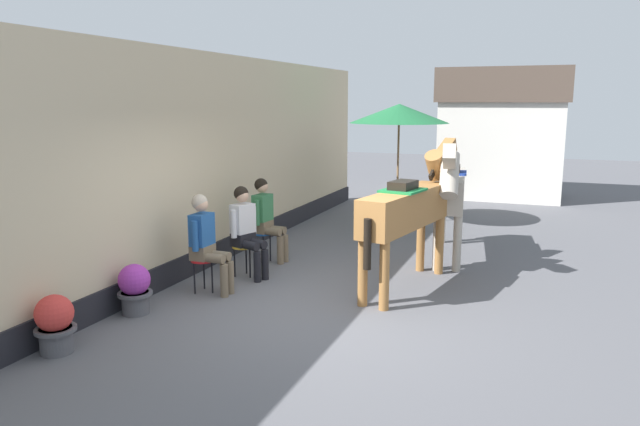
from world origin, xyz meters
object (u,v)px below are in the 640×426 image
(saddled_horse_near, at_px, (409,207))
(flower_planter_far, at_px, (135,288))
(seated_visitor_middle, at_px, (246,227))
(seated_visitor_near, at_px, (206,239))
(saddled_horse_far, at_px, (450,191))
(spare_stool_white, at_px, (375,221))
(seated_visitor_far, at_px, (266,215))
(flower_planter_near, at_px, (55,323))
(cafe_parasol, at_px, (399,114))

(saddled_horse_near, xyz_separation_m, flower_planter_far, (-2.95, -2.35, -0.82))
(seated_visitor_middle, bearing_deg, seated_visitor_near, -99.99)
(saddled_horse_far, bearing_deg, seated_visitor_near, -132.18)
(seated_visitor_near, xyz_separation_m, spare_stool_white, (1.35, 3.77, -0.38))
(seated_visitor_far, xyz_separation_m, saddled_horse_near, (2.52, -0.54, 0.38))
(saddled_horse_far, relative_size, flower_planter_far, 4.67)
(seated_visitor_far, relative_size, flower_planter_near, 2.17)
(saddled_horse_near, distance_m, cafe_parasol, 4.61)
(seated_visitor_near, distance_m, flower_planter_far, 1.21)
(seated_visitor_near, relative_size, flower_planter_near, 2.17)
(saddled_horse_far, bearing_deg, spare_stool_white, 156.80)
(seated_visitor_middle, height_order, cafe_parasol, cafe_parasol)
(flower_planter_far, height_order, spare_stool_white, flower_planter_far)
(flower_planter_far, bearing_deg, seated_visitor_far, 81.50)
(seated_visitor_middle, height_order, saddled_horse_near, saddled_horse_near)
(seated_visitor_near, bearing_deg, cafe_parasol, 76.48)
(seated_visitor_far, bearing_deg, seated_visitor_middle, -82.20)
(seated_visitor_far, distance_m, saddled_horse_far, 3.13)
(seated_visitor_middle, relative_size, saddled_horse_far, 0.46)
(seated_visitor_far, bearing_deg, flower_planter_far, -98.50)
(seated_visitor_middle, distance_m, saddled_horse_near, 2.46)
(saddled_horse_far, bearing_deg, saddled_horse_near, -99.09)
(seated_visitor_middle, xyz_separation_m, flower_planter_far, (-0.56, -1.93, -0.44))
(cafe_parasol, xyz_separation_m, spare_stool_white, (0.01, -1.81, -1.96))
(seated_visitor_far, bearing_deg, flower_planter_near, -96.17)
(seated_visitor_near, relative_size, saddled_horse_far, 0.46)
(spare_stool_white, bearing_deg, seated_visitor_middle, -112.43)
(seated_visitor_middle, bearing_deg, saddled_horse_near, 9.97)
(seated_visitor_near, bearing_deg, flower_planter_far, -111.23)
(seated_visitor_far, distance_m, cafe_parasol, 4.28)
(seated_visitor_middle, bearing_deg, saddled_horse_far, 40.08)
(flower_planter_far, distance_m, spare_stool_white, 5.14)
(seated_visitor_near, relative_size, cafe_parasol, 0.54)
(saddled_horse_near, relative_size, spare_stool_white, 6.45)
(seated_visitor_near, xyz_separation_m, seated_visitor_far, (0.02, 1.83, 0.00))
(seated_visitor_near, xyz_separation_m, flower_planter_far, (-0.41, -1.05, -0.44))
(seated_visitor_middle, distance_m, spare_stool_white, 3.16)
(flower_planter_near, relative_size, cafe_parasol, 0.25)
(spare_stool_white, bearing_deg, saddled_horse_far, -23.20)
(seated_visitor_near, relative_size, seated_visitor_far, 1.00)
(flower_planter_near, bearing_deg, seated_visitor_far, 83.83)
(flower_planter_far, bearing_deg, seated_visitor_near, 68.77)
(seated_visitor_far, height_order, spare_stool_white, seated_visitor_far)
(flower_planter_far, bearing_deg, flower_planter_near, -90.92)
(spare_stool_white, bearing_deg, seated_visitor_far, -124.41)
(seated_visitor_near, bearing_deg, flower_planter_near, -100.38)
(flower_planter_near, relative_size, flower_planter_far, 1.00)
(seated_visitor_far, relative_size, saddled_horse_near, 0.47)
(saddled_horse_far, bearing_deg, cafe_parasol, 121.50)
(spare_stool_white, bearing_deg, seated_visitor_near, -109.70)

